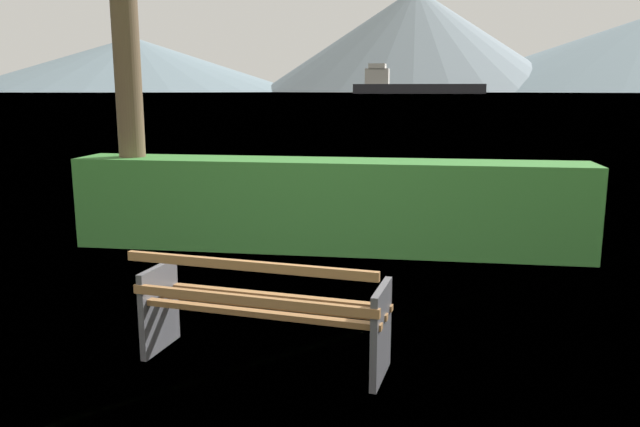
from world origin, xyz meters
TOP-DOWN VIEW (x-y plane):
  - ground_plane at (0.00, 0.00)m, footprint 1400.00×1400.00m
  - water_surface at (0.00, 306.03)m, footprint 620.00×620.00m
  - park_bench at (-0.01, -0.06)m, footprint 1.91×0.83m
  - hedge_row at (0.00, 3.42)m, footprint 6.46×0.75m
  - cargo_ship_large at (-1.77, 299.28)m, footprint 61.49×12.25m
  - distant_hills at (47.43, 561.43)m, footprint 782.50×391.81m

SIDE VIEW (x-z plane):
  - ground_plane at x=0.00m, z-range 0.00..0.00m
  - water_surface at x=0.00m, z-range 0.00..0.00m
  - park_bench at x=-0.01m, z-range 0.00..0.86m
  - hedge_row at x=0.00m, z-range 0.00..1.15m
  - cargo_ship_large at x=-1.77m, z-range -3.06..10.84m
  - distant_hills at x=47.43m, z-range -9.31..76.41m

